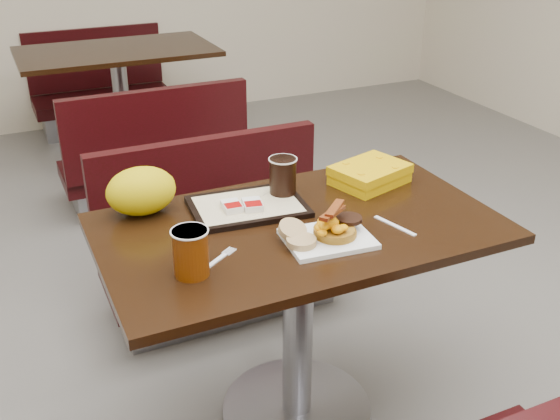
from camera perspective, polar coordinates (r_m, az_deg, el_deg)
name	(u,v)px	position (r m, az deg, el deg)	size (l,w,h in m)	color
floor	(297,412)	(2.43, 1.45, -17.11)	(6.00, 7.00, 0.01)	slate
table_near	(298,325)	(2.19, 1.56, -9.95)	(1.20, 0.70, 0.75)	black
bench_near_n	(224,236)	(2.74, -4.87, -2.28)	(1.00, 0.46, 0.72)	black
table_far	(122,107)	(4.44, -13.48, 8.67)	(1.20, 0.70, 0.75)	black
bench_far_s	(150,144)	(3.80, -11.17, 5.66)	(1.00, 0.46, 0.72)	black
bench_far_n	(102,83)	(5.11, -15.18, 10.58)	(1.00, 0.46, 0.72)	black
platter	(328,239)	(1.90, 4.16, -2.50)	(0.25, 0.19, 0.01)	white
pancake_stack	(335,231)	(1.90, 4.79, -1.82)	(0.12, 0.12, 0.03)	#AA771C
sausage_patty	(349,219)	(1.93, 6.01, -0.77)	(0.08, 0.08, 0.01)	black
scrambled_eggs	(328,223)	(1.86, 4.22, -1.14)	(0.09, 0.07, 0.04)	#F0A504
bacon_strips	(333,212)	(1.86, 4.58, -0.17)	(0.14, 0.06, 0.01)	#430F04
muffin_bottom	(301,241)	(1.84, 1.86, -2.74)	(0.08, 0.08, 0.02)	tan
muffin_top	(292,230)	(1.88, 1.08, -1.72)	(0.08, 0.08, 0.02)	tan
coffee_cup_near	(191,253)	(1.72, -7.72, -3.68)	(0.09, 0.09, 0.13)	#873904
fork	(214,262)	(1.80, -5.69, -4.51)	(0.14, 0.03, 0.00)	white
knife	(395,226)	(2.00, 9.91, -1.34)	(0.16, 0.01, 0.00)	white
condiment_syrup	(295,225)	(1.97, 1.27, -1.35)	(0.03, 0.03, 0.01)	#B93607
condiment_ketchup	(259,217)	(2.02, -1.84, -0.62)	(0.04, 0.03, 0.01)	#8C0504
tray	(248,206)	(2.08, -2.81, 0.31)	(0.36, 0.25, 0.02)	black
hashbrown_sleeve_left	(232,206)	(2.04, -4.20, 0.34)	(0.06, 0.07, 0.02)	silver
hashbrown_sleeve_right	(252,205)	(2.05, -2.40, 0.47)	(0.06, 0.08, 0.02)	silver
coffee_cup_far	(283,176)	(2.13, 0.25, 2.98)	(0.09, 0.09, 0.12)	black
clamshell	(370,174)	(2.27, 7.78, 3.09)	(0.24, 0.18, 0.07)	#D29E03
paper_bag	(141,191)	(2.07, -11.92, 1.63)	(0.22, 0.16, 0.15)	#D1C106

